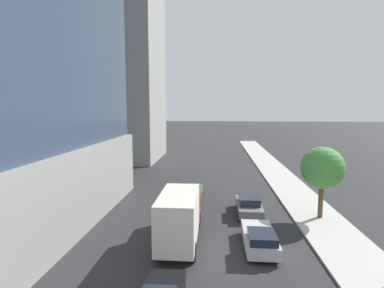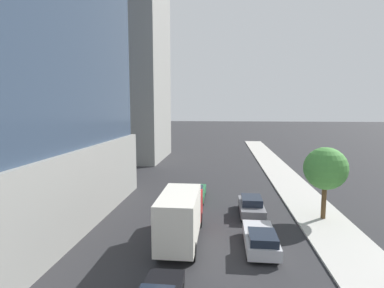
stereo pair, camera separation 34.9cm
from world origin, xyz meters
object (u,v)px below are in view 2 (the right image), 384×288
(car_green, at_px, (195,193))
(car_gray, at_px, (251,206))
(construction_building, at_px, (121,56))
(box_truck, at_px, (181,215))
(street_tree, at_px, (326,169))
(car_silver, at_px, (261,239))

(car_green, distance_m, car_gray, 6.01)
(car_gray, bearing_deg, construction_building, 126.61)
(construction_building, bearing_deg, box_truck, -65.68)
(construction_building, xyz_separation_m, car_green, (14.50, -22.83, -16.70))
(street_tree, xyz_separation_m, car_silver, (-5.46, -5.57, -3.37))
(street_tree, height_order, car_gray, street_tree)
(construction_building, distance_m, street_tree, 39.00)
(car_green, bearing_deg, box_truck, -90.00)
(construction_building, height_order, car_green, construction_building)
(car_gray, xyz_separation_m, box_truck, (-4.97, -5.89, 1.17))
(car_silver, height_order, car_gray, car_gray)
(street_tree, bearing_deg, box_truck, -153.35)
(street_tree, xyz_separation_m, car_green, (-10.44, 4.03, -3.36))
(construction_building, xyz_separation_m, street_tree, (24.94, -26.86, -13.34))
(car_green, bearing_deg, construction_building, 122.43)
(street_tree, height_order, box_truck, street_tree)
(construction_building, distance_m, car_green, 31.79)
(car_gray, relative_size, box_truck, 0.61)
(street_tree, distance_m, box_truck, 11.87)
(street_tree, xyz_separation_m, box_truck, (-10.44, -5.24, -2.14))
(street_tree, distance_m, car_silver, 8.50)
(car_silver, height_order, box_truck, box_truck)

